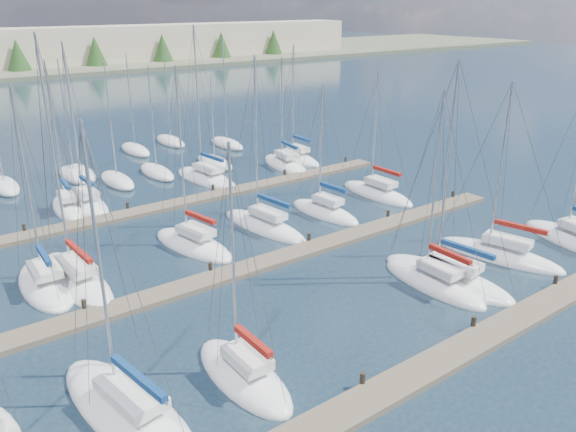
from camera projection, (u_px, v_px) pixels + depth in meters
ground at (72, 139)px, 70.47m from camera, size 400.00×400.00×0.00m
dock_near at (436, 364)px, 26.83m from camera, size 44.00×1.93×1.10m
dock_mid at (270, 261)px, 37.35m from camera, size 44.00×1.93×1.10m
dock_far at (177, 204)px, 47.87m from camera, size 44.00×1.93×1.10m
sailboat_m at (377, 193)px, 50.30m from camera, size 2.62×8.24×11.56m
sailboat_g at (575, 240)px, 40.51m from camera, size 4.38×8.82×14.03m
sailboat_o at (86, 204)px, 47.61m from camera, size 2.84×7.57×14.17m
sailboat_b at (128, 411)px, 23.74m from camera, size 4.49×10.07×13.22m
sailboat_c at (244, 375)px, 25.95m from camera, size 2.61×6.95×11.85m
sailboat_f at (499, 255)px, 38.18m from camera, size 4.61×9.06×12.51m
sailboat_r at (296, 158)px, 61.57m from camera, size 2.46×7.81×12.84m
sailboat_e at (447, 278)px, 35.03m from camera, size 4.07×9.30×14.17m
sailboat_q at (285, 164)px, 59.15m from camera, size 4.18×8.52×11.88m
sailboat_l at (325, 212)px, 45.89m from camera, size 3.02×7.37×11.16m
sailboat_i at (77, 279)px, 34.88m from camera, size 3.24×9.80×15.55m
sailboat_k at (264, 226)px, 43.08m from camera, size 3.52×9.20×13.59m
sailboat_j at (193, 245)px, 39.80m from camera, size 4.17×8.24×13.28m
sailboat_d at (434, 283)px, 34.35m from camera, size 2.45×7.63×12.60m
sailboat_p at (206, 178)px, 54.60m from camera, size 3.89×9.28×15.11m
sailboat_n at (68, 208)px, 46.73m from camera, size 2.80×7.18×12.87m
sailboat_h at (46, 284)px, 34.26m from camera, size 3.26×7.79×12.97m
distant_boats at (76, 173)px, 55.76m from camera, size 36.93×20.75×13.30m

